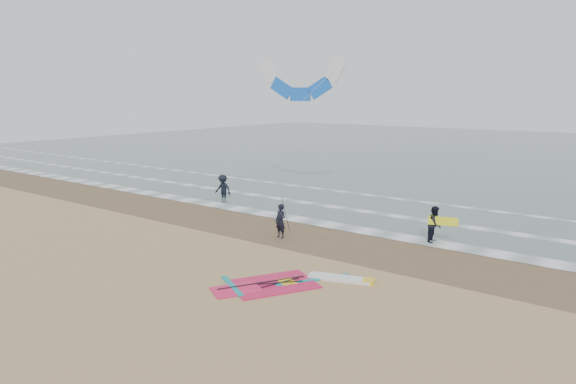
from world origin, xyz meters
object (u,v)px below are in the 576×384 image
Objects in this scene: person_wading at (223,184)px; person_standing at (281,221)px; surf_kite at (300,82)px; windsurf_rig at (292,283)px; person_walking at (435,224)px.

person_standing is at bearing -35.26° from person_wading.
surf_kite reaches higher than person_wading.
person_standing is (-3.93, 4.50, 0.77)m from windsurf_rig.
person_walking is at bearing 38.46° from person_standing.
person_standing is 7.04m from person_walking.
person_wading is at bearing -119.15° from surf_kite.
person_standing is 10.20m from person_wading.
person_walking is 15.23m from surf_kite.
windsurf_rig is 0.63× the size of surf_kite.
windsurf_rig is 3.05× the size of person_standing.
windsurf_rig is at bearing -41.76° from person_wading.
person_standing is 0.86× the size of person_wading.
surf_kite is at bearing 60.15° from person_walking.
person_wading is at bearing 142.29° from windsurf_rig.
windsurf_rig is 16.02m from person_wading.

